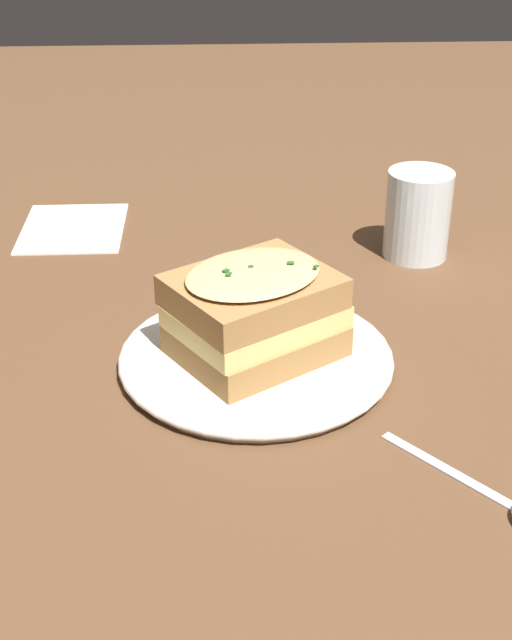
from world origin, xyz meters
TOP-DOWN VIEW (x-y plane):
  - ground_plane at (0.00, 0.00)m, footprint 2.40×2.40m
  - dinner_plate at (-0.03, 0.03)m, footprint 0.23×0.23m
  - sandwich at (-0.03, 0.03)m, footprint 0.15×0.16m
  - water_glass at (0.18, -0.15)m, footprint 0.07×0.07m
  - napkin at (0.26, 0.22)m, footprint 0.14×0.11m

SIDE VIEW (x-z plane):
  - ground_plane at x=0.00m, z-range 0.00..0.00m
  - napkin at x=0.26m, z-range 0.00..0.00m
  - dinner_plate at x=-0.03m, z-range 0.00..0.01m
  - water_glass at x=0.18m, z-range 0.00..0.09m
  - sandwich at x=-0.03m, z-range 0.01..0.09m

